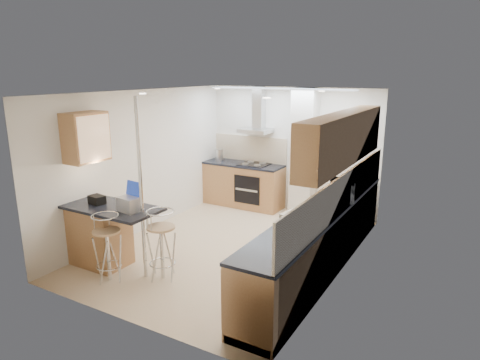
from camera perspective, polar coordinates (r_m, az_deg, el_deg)
The scene contains 16 objects.
ground at distance 7.07m, azimuth -1.18°, elevation -9.04°, with size 4.80×4.80×0.00m, color beige.
room_shell at distance 6.78m, azimuth 2.74°, elevation 3.57°, with size 3.64×4.84×2.51m.
right_counter at distance 6.31m, azimuth 10.66°, elevation -7.74°, with size 0.63×4.40×0.92m.
back_counter at distance 9.09m, azimuth 0.46°, elevation -0.59°, with size 1.70×0.63×0.92m.
peninsula at distance 6.51m, azimuth -16.57°, elevation -7.29°, with size 1.47×0.72×0.94m.
microwave at distance 6.60m, azimuth 13.40°, elevation -1.35°, with size 0.53×0.36×0.29m, color white.
laptop at distance 6.05m, azimuth -14.55°, elevation -3.14°, with size 0.29×0.22×0.20m, color #ABADB3.
bag at distance 6.53m, azimuth -18.54°, elevation -2.50°, with size 0.23×0.16×0.12m, color black.
bar_stool_near at distance 6.15m, azimuth -17.23°, elevation -8.61°, with size 0.39×0.39×0.95m, color tan, non-canonical shape.
bar_stool_end at distance 6.02m, azimuth -10.41°, elevation -8.46°, with size 0.41×0.41×1.00m, color tan, non-canonical shape.
jar_a at distance 6.45m, azimuth 11.18°, elevation -2.18°, with size 0.12×0.12×0.17m, color beige.
jar_b at distance 7.12m, azimuth 13.55°, elevation -0.88°, with size 0.11×0.11×0.13m, color beige.
jar_c at distance 5.71m, azimuth 10.16°, elevation -4.08°, with size 0.14×0.14×0.21m, color #BCB797.
jar_d at distance 5.57m, azimuth 8.73°, elevation -4.91°, with size 0.10×0.10×0.14m, color white.
bread_bin at distance 5.34m, azimuth 7.68°, elevation -5.37°, with size 0.30×0.38×0.20m, color beige.
kettle at distance 9.30m, azimuth -2.77°, elevation 3.40°, with size 0.16×0.16×0.24m, color silver.
Camera 1 is at (3.35, -5.56, 2.82)m, focal length 32.00 mm.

